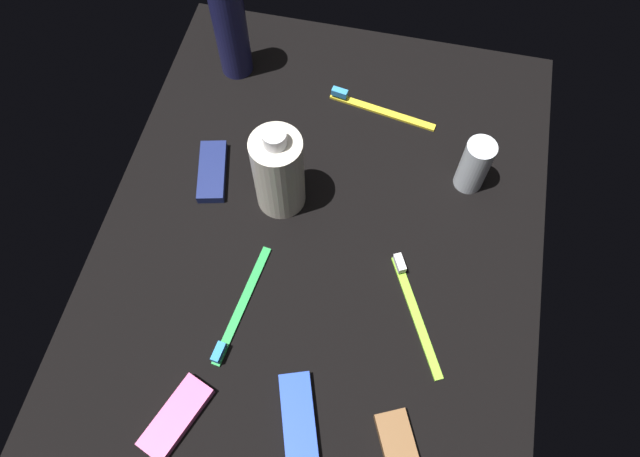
# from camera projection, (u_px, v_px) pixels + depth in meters

# --- Properties ---
(ground_plane) EXTENTS (0.84, 0.64, 0.01)m
(ground_plane) POSITION_uv_depth(u_px,v_px,m) (320.00, 239.00, 0.85)
(ground_plane) COLOR black
(lotion_bottle) EXTENTS (0.05, 0.05, 0.21)m
(lotion_bottle) POSITION_uv_depth(u_px,v_px,m) (230.00, 26.00, 0.90)
(lotion_bottle) COLOR #1D1E4E
(lotion_bottle) RESTS_ON ground_plane
(bodywash_bottle) EXTENTS (0.07, 0.07, 0.16)m
(bodywash_bottle) POSITION_uv_depth(u_px,v_px,m) (279.00, 172.00, 0.81)
(bodywash_bottle) COLOR silver
(bodywash_bottle) RESTS_ON ground_plane
(deodorant_stick) EXTENTS (0.04, 0.04, 0.09)m
(deodorant_stick) POSITION_uv_depth(u_px,v_px,m) (475.00, 165.00, 0.84)
(deodorant_stick) COLOR silver
(deodorant_stick) RESTS_ON ground_plane
(toothbrush_green) EXTENTS (0.18, 0.04, 0.02)m
(toothbrush_green) POSITION_uv_depth(u_px,v_px,m) (239.00, 310.00, 0.78)
(toothbrush_green) COLOR green
(toothbrush_green) RESTS_ON ground_plane
(toothbrush_yellow) EXTENTS (0.04, 0.18, 0.02)m
(toothbrush_yellow) POSITION_uv_depth(u_px,v_px,m) (376.00, 108.00, 0.94)
(toothbrush_yellow) COLOR yellow
(toothbrush_yellow) RESTS_ON ground_plane
(toothbrush_lime) EXTENTS (0.17, 0.09, 0.02)m
(toothbrush_lime) POSITION_uv_depth(u_px,v_px,m) (414.00, 307.00, 0.79)
(toothbrush_lime) COLOR #8CD133
(toothbrush_lime) RESTS_ON ground_plane
(snack_bar_brown) EXTENTS (0.11, 0.08, 0.01)m
(snack_bar_brown) POSITION_uv_depth(u_px,v_px,m) (401.00, 455.00, 0.70)
(snack_bar_brown) COLOR brown
(snack_bar_brown) RESTS_ON ground_plane
(snack_bar_pink) EXTENTS (0.11, 0.07, 0.01)m
(snack_bar_pink) POSITION_uv_depth(u_px,v_px,m) (176.00, 417.00, 0.72)
(snack_bar_pink) COLOR #E55999
(snack_bar_pink) RESTS_ON ground_plane
(snack_bar_navy) EXTENTS (0.11, 0.06, 0.01)m
(snack_bar_navy) POSITION_uv_depth(u_px,v_px,m) (212.00, 171.00, 0.88)
(snack_bar_navy) COLOR navy
(snack_bar_navy) RESTS_ON ground_plane
(snack_bar_blue) EXTENTS (0.11, 0.07, 0.01)m
(snack_bar_blue) POSITION_uv_depth(u_px,v_px,m) (298.00, 415.00, 0.72)
(snack_bar_blue) COLOR blue
(snack_bar_blue) RESTS_ON ground_plane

